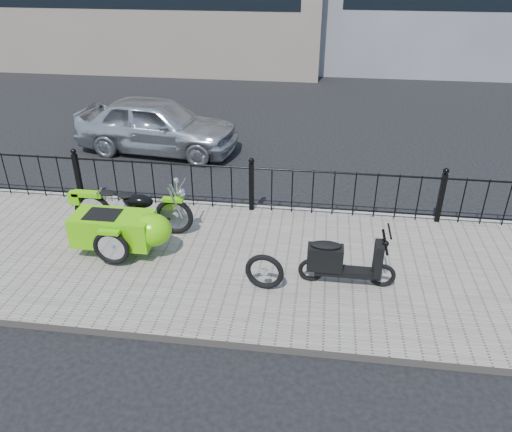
# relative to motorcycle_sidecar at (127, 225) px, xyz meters

# --- Properties ---
(ground) EXTENTS (120.00, 120.00, 0.00)m
(ground) POSITION_rel_motorcycle_sidecar_xyz_m (1.84, 0.41, -0.59)
(ground) COLOR black
(ground) RESTS_ON ground
(sidewalk) EXTENTS (30.00, 3.80, 0.12)m
(sidewalk) POSITION_rel_motorcycle_sidecar_xyz_m (1.84, -0.09, -0.53)
(sidewalk) COLOR slate
(sidewalk) RESTS_ON ground
(curb) EXTENTS (30.00, 0.10, 0.12)m
(curb) POSITION_rel_motorcycle_sidecar_xyz_m (1.84, 1.85, -0.53)
(curb) COLOR gray
(curb) RESTS_ON ground
(iron_fence) EXTENTS (14.11, 0.11, 1.08)m
(iron_fence) POSITION_rel_motorcycle_sidecar_xyz_m (1.84, 1.71, -0.01)
(iron_fence) COLOR black
(iron_fence) RESTS_ON sidewalk
(motorcycle_sidecar) EXTENTS (2.28, 1.48, 0.98)m
(motorcycle_sidecar) POSITION_rel_motorcycle_sidecar_xyz_m (0.00, 0.00, 0.00)
(motorcycle_sidecar) COLOR black
(motorcycle_sidecar) RESTS_ON sidewalk
(scooter) EXTENTS (1.46, 0.43, 0.99)m
(scooter) POSITION_rel_motorcycle_sidecar_xyz_m (3.51, -0.49, -0.09)
(scooter) COLOR black
(scooter) RESTS_ON sidewalk
(spare_tire) EXTENTS (0.60, 0.15, 0.59)m
(spare_tire) POSITION_rel_motorcycle_sidecar_xyz_m (2.39, -0.78, -0.18)
(spare_tire) COLOR black
(spare_tire) RESTS_ON sidewalk
(sedan_car) EXTENTS (4.20, 2.05, 1.38)m
(sedan_car) POSITION_rel_motorcycle_sidecar_xyz_m (-0.99, 4.77, 0.10)
(sedan_car) COLOR #BABEC2
(sedan_car) RESTS_ON ground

